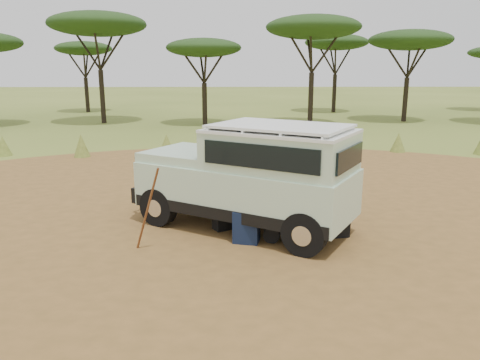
{
  "coord_description": "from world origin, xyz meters",
  "views": [
    {
      "loc": [
        -0.5,
        -8.76,
        3.23
      ],
      "look_at": [
        -0.33,
        0.44,
        1.0
      ],
      "focal_mm": 35.0,
      "sensor_mm": 36.0,
      "label": 1
    }
  ],
  "objects_px": {
    "backpack_black": "(223,218)",
    "duffel_navy": "(302,222)",
    "walking_staff": "(147,210)",
    "backpack_navy": "(246,227)",
    "hard_case": "(337,229)",
    "backpack_olive": "(307,225)",
    "safari_vehicle": "(251,179)"
  },
  "relations": [
    {
      "from": "backpack_black",
      "to": "duffel_navy",
      "type": "height_order",
      "value": "backpack_black"
    },
    {
      "from": "walking_staff",
      "to": "backpack_black",
      "type": "xyz_separation_m",
      "value": [
        1.31,
        1.15,
        -0.53
      ]
    },
    {
      "from": "walking_staff",
      "to": "backpack_navy",
      "type": "bearing_deg",
      "value": -42.41
    },
    {
      "from": "backpack_black",
      "to": "hard_case",
      "type": "relative_size",
      "value": 1.2
    },
    {
      "from": "walking_staff",
      "to": "backpack_olive",
      "type": "xyz_separation_m",
      "value": [
        2.93,
        0.61,
        -0.52
      ]
    },
    {
      "from": "backpack_olive",
      "to": "hard_case",
      "type": "distance_m",
      "value": 0.63
    },
    {
      "from": "backpack_black",
      "to": "backpack_navy",
      "type": "bearing_deg",
      "value": -86.53
    },
    {
      "from": "hard_case",
      "to": "walking_staff",
      "type": "bearing_deg",
      "value": -179.33
    },
    {
      "from": "backpack_olive",
      "to": "duffel_navy",
      "type": "relative_size",
      "value": 1.23
    },
    {
      "from": "safari_vehicle",
      "to": "hard_case",
      "type": "distance_m",
      "value": 1.95
    },
    {
      "from": "backpack_olive",
      "to": "backpack_navy",
      "type": "bearing_deg",
      "value": 162.04
    },
    {
      "from": "backpack_navy",
      "to": "safari_vehicle",
      "type": "bearing_deg",
      "value": 95.06
    },
    {
      "from": "walking_staff",
      "to": "hard_case",
      "type": "height_order",
      "value": "walking_staff"
    },
    {
      "from": "safari_vehicle",
      "to": "walking_staff",
      "type": "height_order",
      "value": "safari_vehicle"
    },
    {
      "from": "backpack_black",
      "to": "hard_case",
      "type": "height_order",
      "value": "backpack_black"
    },
    {
      "from": "walking_staff",
      "to": "backpack_olive",
      "type": "height_order",
      "value": "walking_staff"
    },
    {
      "from": "backpack_black",
      "to": "backpack_navy",
      "type": "xyz_separation_m",
      "value": [
        0.45,
        -0.73,
        0.06
      ]
    },
    {
      "from": "duffel_navy",
      "to": "hard_case",
      "type": "distance_m",
      "value": 0.69
    },
    {
      "from": "backpack_navy",
      "to": "duffel_navy",
      "type": "height_order",
      "value": "backpack_navy"
    },
    {
      "from": "backpack_olive",
      "to": "duffel_navy",
      "type": "height_order",
      "value": "backpack_olive"
    },
    {
      "from": "backpack_navy",
      "to": "hard_case",
      "type": "distance_m",
      "value": 1.81
    },
    {
      "from": "backpack_black",
      "to": "hard_case",
      "type": "bearing_deg",
      "value": -39.28
    },
    {
      "from": "safari_vehicle",
      "to": "backpack_black",
      "type": "height_order",
      "value": "safari_vehicle"
    },
    {
      "from": "backpack_olive",
      "to": "duffel_navy",
      "type": "xyz_separation_m",
      "value": [
        -0.04,
        0.32,
        -0.05
      ]
    },
    {
      "from": "backpack_black",
      "to": "duffel_navy",
      "type": "relative_size",
      "value": 1.16
    },
    {
      "from": "safari_vehicle",
      "to": "backpack_navy",
      "type": "xyz_separation_m",
      "value": [
        -0.12,
        -0.77,
        -0.74
      ]
    },
    {
      "from": "walking_staff",
      "to": "safari_vehicle",
      "type": "bearing_deg",
      "value": -23.49
    },
    {
      "from": "backpack_black",
      "to": "backpack_olive",
      "type": "bearing_deg",
      "value": -46.73
    },
    {
      "from": "backpack_navy",
      "to": "backpack_olive",
      "type": "distance_m",
      "value": 1.19
    },
    {
      "from": "backpack_black",
      "to": "backpack_olive",
      "type": "relative_size",
      "value": 0.94
    },
    {
      "from": "duffel_navy",
      "to": "hard_case",
      "type": "bearing_deg",
      "value": -25.43
    },
    {
      "from": "backpack_black",
      "to": "duffel_navy",
      "type": "distance_m",
      "value": 1.6
    }
  ]
}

